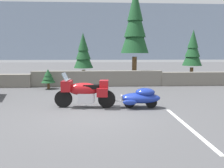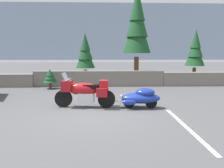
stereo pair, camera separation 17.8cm
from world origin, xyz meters
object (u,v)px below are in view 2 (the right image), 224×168
(pine_tree_tall, at_px, (137,24))
(pine_tree_far_right, at_px, (85,52))
(touring_motorcycle, at_px, (85,91))
(pine_tree_secondary, at_px, (195,50))
(car_shaped_trailer, at_px, (140,97))

(pine_tree_tall, height_order, pine_tree_far_right, pine_tree_tall)
(touring_motorcycle, height_order, pine_tree_tall, pine_tree_tall)
(pine_tree_tall, distance_m, pine_tree_secondary, 4.42)
(car_shaped_trailer, distance_m, pine_tree_far_right, 6.98)
(pine_tree_secondary, bearing_deg, pine_tree_far_right, -175.74)
(car_shaped_trailer, height_order, pine_tree_tall, pine_tree_tall)
(pine_tree_tall, distance_m, pine_tree_far_right, 3.84)
(car_shaped_trailer, bearing_deg, pine_tree_far_right, 112.49)
(pine_tree_secondary, bearing_deg, touring_motorcycle, -136.36)
(pine_tree_secondary, bearing_deg, pine_tree_tall, -175.17)
(car_shaped_trailer, xyz_separation_m, pine_tree_secondary, (4.87, 6.81, 1.86))
(pine_tree_far_right, bearing_deg, car_shaped_trailer, -67.51)
(car_shaped_trailer, xyz_separation_m, pine_tree_tall, (0.78, 6.47, 3.51))
(touring_motorcycle, xyz_separation_m, pine_tree_tall, (2.89, 6.30, 3.30))
(touring_motorcycle, bearing_deg, pine_tree_secondary, 43.64)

